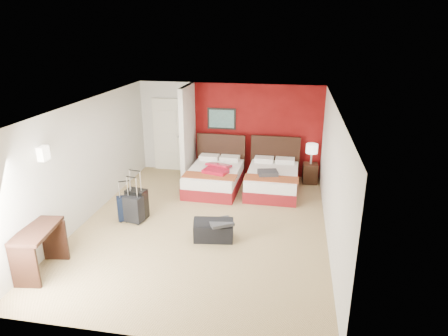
% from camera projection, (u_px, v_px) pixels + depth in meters
% --- Properties ---
extents(ground, '(6.50, 6.50, 0.00)m').
position_uv_depth(ground, '(203.00, 225.00, 8.31)').
color(ground, tan).
rests_on(ground, ground).
extents(room_walls, '(5.02, 6.52, 2.50)m').
position_uv_depth(room_walls, '(158.00, 145.00, 9.44)').
color(room_walls, silver).
rests_on(room_walls, ground).
extents(red_accent_panel, '(3.50, 0.04, 2.50)m').
position_uv_depth(red_accent_panel, '(256.00, 131.00, 10.76)').
color(red_accent_panel, maroon).
rests_on(red_accent_panel, ground).
extents(partition_wall, '(0.12, 1.20, 2.50)m').
position_uv_depth(partition_wall, '(188.00, 133.00, 10.48)').
color(partition_wall, silver).
rests_on(partition_wall, ground).
extents(entry_door, '(0.82, 0.06, 2.05)m').
position_uv_depth(entry_door, '(168.00, 135.00, 11.23)').
color(entry_door, silver).
rests_on(entry_door, ground).
extents(bed_left, '(1.31, 1.84, 0.54)m').
position_uv_depth(bed_left, '(214.00, 179.00, 10.07)').
color(bed_left, white).
rests_on(bed_left, ground).
extents(bed_right, '(1.27, 1.79, 0.53)m').
position_uv_depth(bed_right, '(272.00, 181.00, 9.92)').
color(bed_right, silver).
rests_on(bed_right, ground).
extents(red_suitcase_open, '(0.78, 0.93, 0.10)m').
position_uv_depth(red_suitcase_open, '(217.00, 168.00, 9.86)').
color(red_suitcase_open, '#B00F28').
rests_on(red_suitcase_open, bed_left).
extents(jacket_bundle, '(0.53, 0.46, 0.11)m').
position_uv_depth(jacket_bundle, '(268.00, 173.00, 9.55)').
color(jacket_bundle, '#3A3A3F').
rests_on(jacket_bundle, bed_right).
extents(nightstand, '(0.39, 0.39, 0.52)m').
position_uv_depth(nightstand, '(310.00, 173.00, 10.48)').
color(nightstand, '#311B10').
rests_on(nightstand, ground).
extents(table_lamp, '(0.31, 0.31, 0.54)m').
position_uv_depth(table_lamp, '(311.00, 154.00, 10.30)').
color(table_lamp, white).
rests_on(table_lamp, nightstand).
extents(suitcase_black, '(0.46, 0.33, 0.64)m').
position_uv_depth(suitcase_black, '(137.00, 205.00, 8.49)').
color(suitcase_black, black).
rests_on(suitcase_black, ground).
extents(suitcase_charcoal, '(0.42, 0.31, 0.56)m').
position_uv_depth(suitcase_charcoal, '(134.00, 210.00, 8.33)').
color(suitcase_charcoal, black).
rests_on(suitcase_charcoal, ground).
extents(suitcase_navy, '(0.43, 0.37, 0.51)m').
position_uv_depth(suitcase_navy, '(126.00, 209.00, 8.44)').
color(suitcase_navy, black).
rests_on(suitcase_navy, ground).
extents(duffel_bag, '(0.80, 0.50, 0.38)m').
position_uv_depth(duffel_bag, '(214.00, 230.00, 7.69)').
color(duffel_bag, black).
rests_on(duffel_bag, ground).
extents(jacket_draped, '(0.56, 0.53, 0.06)m').
position_uv_depth(jacket_draped, '(221.00, 222.00, 7.54)').
color(jacket_draped, '#343439').
rests_on(jacket_draped, duffel_bag).
extents(desk, '(0.62, 1.04, 0.82)m').
position_uv_depth(desk, '(40.00, 251.00, 6.57)').
color(desk, black).
rests_on(desk, ground).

